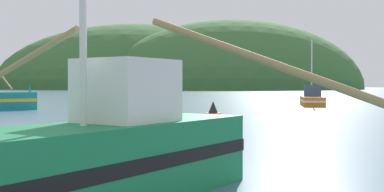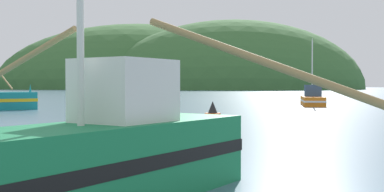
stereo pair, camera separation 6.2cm
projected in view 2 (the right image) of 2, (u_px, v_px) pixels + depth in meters
name	position (u px, v px, depth m)	size (l,w,h in m)	color
hill_mid_left	(143.00, 89.00, 250.99)	(143.70, 114.96, 64.89)	#386633
hill_mid_right	(236.00, 89.00, 221.40)	(119.07, 95.25, 61.71)	#386633
fishing_boat_orange	(312.00, 99.00, 48.77)	(5.21, 7.62, 6.74)	orange
fishing_boat_green	(113.00, 153.00, 8.67)	(6.29, 7.77, 6.43)	#197A47
channel_buoy	(213.00, 121.00, 20.45)	(0.67, 0.67, 1.40)	#E55914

